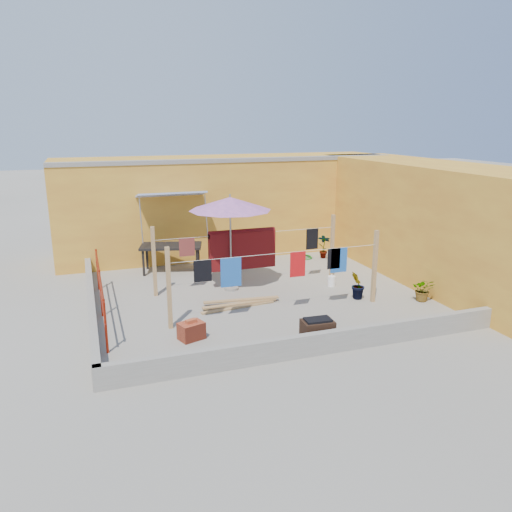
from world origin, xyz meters
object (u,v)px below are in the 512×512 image
Objects in this scene: patio_umbrella at (230,204)px; outdoor_table at (171,248)px; brick_stack at (191,331)px; plant_back_a at (241,254)px; water_jug_b at (342,255)px; white_basin at (392,331)px; water_jug_a at (332,281)px; brazier at (317,332)px; green_hose at (304,257)px.

outdoor_table is at bearing 119.38° from patio_umbrella.
patio_umbrella is 3.82m from brick_stack.
water_jug_b is at bearing -5.37° from plant_back_a.
water_jug_b is at bearing 71.48° from white_basin.
water_jug_b is (5.89, 4.46, -0.04)m from brick_stack.
brick_stack is at bearing -153.68° from water_jug_a.
patio_umbrella is 2.91m from plant_back_a.
brazier is 6.61m from water_jug_b.
plant_back_a is at bearing 123.15° from water_jug_a.
brick_stack is at bearing -95.34° from outdoor_table.
white_basin is 0.66× the size of plant_back_a.
water_jug_b reaches higher than green_hose.
patio_umbrella is at bearing 121.84° from white_basin.
brick_stack is 1.09× the size of white_basin.
patio_umbrella is 4.38× the size of brick_stack.
green_hose is at bearing 35.55° from patio_umbrella.
white_basin is 6.05m from plant_back_a.
patio_umbrella is 5.03m from white_basin.
water_jug_b is (1.59, 2.33, -0.00)m from water_jug_a.
water_jug_a is 0.40× the size of plant_back_a.
white_basin is (2.38, -3.83, -2.23)m from patio_umbrella.
brick_stack is at bearing -142.91° from water_jug_b.
brazier is at bearing -122.90° from water_jug_b.
outdoor_table is 2.99× the size of brazier.
brazier reaches higher than water_jug_b.
outdoor_table is at bearing -178.33° from green_hose.
water_jug_a and water_jug_b have the same top height.
plant_back_a reaches higher than water_jug_b.
green_hose is (4.81, 5.00, -0.15)m from brick_stack.
water_jug_a is at bearing 85.28° from white_basin.
brick_stack is 0.90× the size of brazier.
plant_back_a is (-3.32, 0.31, 0.26)m from water_jug_b.
outdoor_table reaches higher than brick_stack.
white_basin is 1.05× the size of green_hose.
green_hose is (-1.08, 0.54, -0.11)m from water_jug_b.
water_jug_b is at bearing 57.10° from brazier.
green_hose is at bearing 67.59° from brazier.
water_jug_a is (0.27, 3.22, 0.09)m from white_basin.
outdoor_table is 4.42m from green_hose.
outdoor_table is (-1.20, 2.13, -1.53)m from patio_umbrella.
patio_umbrella reaches higher than plant_back_a.
brick_stack reaches higher than water_jug_a.
brazier is 1.27× the size of green_hose.
outdoor_table is at bearing 144.52° from water_jug_a.
green_hose is at bearing 46.06° from brick_stack.
green_hose is 2.28m from plant_back_a.
outdoor_table reaches higher than green_hose.
green_hose is (3.16, 2.26, -2.24)m from patio_umbrella.
outdoor_table is 6.26m from brazier.
brick_stack is 1.82× the size of water_jug_b.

